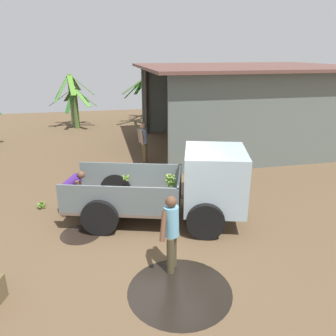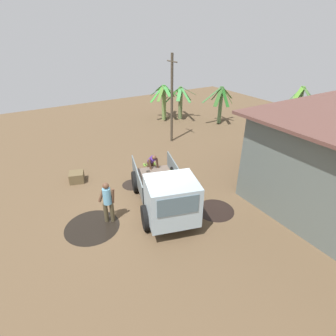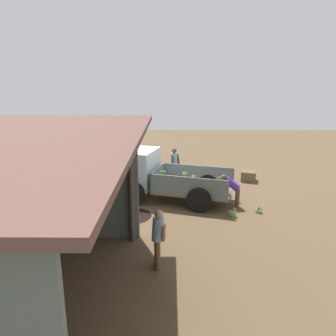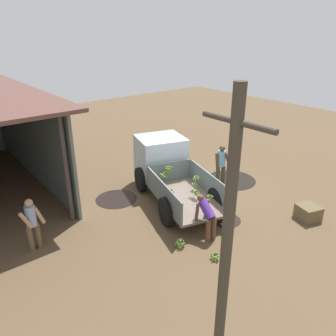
# 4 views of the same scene
# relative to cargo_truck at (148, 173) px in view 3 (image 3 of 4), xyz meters

# --- Properties ---
(ground) EXTENTS (36.00, 36.00, 0.00)m
(ground) POSITION_rel_cargo_truck_xyz_m (-1.09, 0.03, -1.04)
(ground) COLOR brown
(mud_patch_0) EXTENTS (1.00, 1.00, 0.01)m
(mud_patch_0) POSITION_rel_cargo_truck_xyz_m (-2.97, -0.13, -1.04)
(mud_patch_0) COLOR black
(mud_patch_0) RESTS_ON ground
(mud_patch_1) EXTENTS (1.51, 1.51, 0.01)m
(mud_patch_1) POSITION_rel_cargo_truck_xyz_m (0.51, 1.90, -1.04)
(mud_patch_1) COLOR black
(mud_patch_1) RESTS_ON ground
(mud_patch_2) EXTENTS (2.00, 2.00, 0.01)m
(mud_patch_2) POSITION_rel_cargo_truck_xyz_m (-1.05, -2.63, -1.04)
(mud_patch_2) COLOR black
(mud_patch_2) RESTS_ON ground
(cargo_truck) EXTENTS (4.90, 2.97, 1.97)m
(cargo_truck) POSITION_rel_cargo_truck_xyz_m (0.00, 0.00, 0.00)
(cargo_truck) COLOR brown
(cargo_truck) RESTS_ON ground
(person_foreground_visitor) EXTENTS (0.51, 0.59, 1.67)m
(person_foreground_visitor) POSITION_rel_cargo_truck_xyz_m (-1.07, -1.93, -0.12)
(person_foreground_visitor) COLOR #453D28
(person_foreground_visitor) RESTS_ON ground
(person_worker_loading) EXTENTS (0.74, 0.54, 1.27)m
(person_worker_loading) POSITION_rel_cargo_truck_xyz_m (-3.22, 1.03, -0.29)
(person_worker_loading) COLOR brown
(person_worker_loading) RESTS_ON ground
(person_bystander_near_shed) EXTENTS (0.40, 0.69, 1.59)m
(person_bystander_near_shed) POSITION_rel_cargo_truck_xyz_m (-0.61, 5.16, -0.15)
(person_bystander_near_shed) COLOR brown
(person_bystander_near_shed) RESTS_ON ground
(banana_bunch_on_ground_0) EXTENTS (0.26, 0.28, 0.21)m
(banana_bunch_on_ground_0) POSITION_rel_cargo_truck_xyz_m (-4.12, 1.59, -0.92)
(banana_bunch_on_ground_0) COLOR #413B2A
(banana_bunch_on_ground_0) RESTS_ON ground
(banana_bunch_on_ground_1) EXTENTS (0.30, 0.30, 0.24)m
(banana_bunch_on_ground_1) POSITION_rel_cargo_truck_xyz_m (-3.11, 1.96, -0.90)
(banana_bunch_on_ground_1) COLOR brown
(banana_bunch_on_ground_1) RESTS_ON ground
(wooden_crate_0) EXTENTS (0.81, 0.81, 0.47)m
(wooden_crate_0) POSITION_rel_cargo_truck_xyz_m (-4.61, -2.26, -0.80)
(wooden_crate_0) COLOR brown
(wooden_crate_0) RESTS_ON ground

